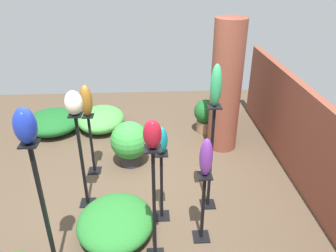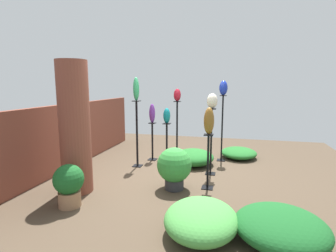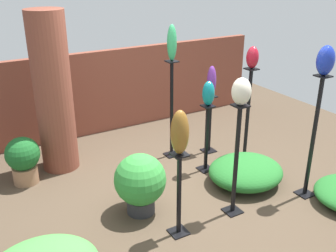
{
  "view_description": "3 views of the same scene",
  "coord_description": "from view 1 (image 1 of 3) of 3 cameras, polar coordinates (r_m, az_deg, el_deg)",
  "views": [
    {
      "loc": [
        3.76,
        0.17,
        3.03
      ],
      "look_at": [
        -0.22,
        0.39,
        0.97
      ],
      "focal_mm": 35.0,
      "sensor_mm": 36.0,
      "label": 1
    },
    {
      "loc": [
        -5.1,
        -1.16,
        1.84
      ],
      "look_at": [
        0.22,
        0.18,
        0.96
      ],
      "focal_mm": 28.0,
      "sensor_mm": 36.0,
      "label": 2
    },
    {
      "loc": [
        -2.49,
        -3.78,
        2.78
      ],
      "look_at": [
        -0.09,
        0.35,
        0.77
      ],
      "focal_mm": 42.0,
      "sensor_mm": 36.0,
      "label": 3
    }
  ],
  "objects": [
    {
      "name": "art_vase_violet",
      "position": [
        3.5,
        6.64,
        -5.47
      ],
      "size": [
        0.13,
        0.14,
        0.46
      ],
      "primitive_type": "ellipsoid",
      "color": "#6B2D8C",
      "rests_on": "pedestal_violet"
    },
    {
      "name": "art_vase_cobalt",
      "position": [
        3.04,
        -23.62,
        0.04
      ],
      "size": [
        0.21,
        0.2,
        0.34
      ],
      "primitive_type": "ellipsoid",
      "color": "#192D9E",
      "rests_on": "pedestal_cobalt"
    },
    {
      "name": "pedestal_teal",
      "position": [
        4.18,
        -1.13,
        -10.96
      ],
      "size": [
        0.2,
        0.2,
        0.98
      ],
      "color": "black",
      "rests_on": "ground"
    },
    {
      "name": "brick_wall_back",
      "position": [
        4.93,
        23.53,
        -3.29
      ],
      "size": [
        5.6,
        0.12,
        1.42
      ],
      "primitive_type": "cube",
      "color": "brown",
      "rests_on": "ground"
    },
    {
      "name": "art_vase_teal",
      "position": [
        3.78,
        -1.22,
        -2.52
      ],
      "size": [
        0.17,
        0.16,
        0.34
      ],
      "primitive_type": "ellipsoid",
      "color": "#0F727A",
      "rests_on": "pedestal_teal"
    },
    {
      "name": "brick_pillar",
      "position": [
        5.54,
        10.05,
        6.65
      ],
      "size": [
        0.51,
        0.51,
        2.23
      ],
      "primitive_type": "cylinder",
      "color": "brown",
      "rests_on": "ground"
    },
    {
      "name": "art_vase_ivory",
      "position": [
        4.01,
        -16.13,
        3.91
      ],
      "size": [
        0.21,
        0.21,
        0.3
      ],
      "primitive_type": "ellipsoid",
      "color": "beige",
      "rests_on": "pedestal_ivory"
    },
    {
      "name": "pedestal_ruby",
      "position": [
        3.55,
        -2.4,
        -14.58
      ],
      "size": [
        0.2,
        0.2,
        1.43
      ],
      "color": "black",
      "rests_on": "ground"
    },
    {
      "name": "pedestal_bronze",
      "position": [
        5.16,
        -13.11,
        -3.6
      ],
      "size": [
        0.2,
        0.2,
        0.98
      ],
      "color": "black",
      "rests_on": "ground"
    },
    {
      "name": "foliage_bed_rear",
      "position": [
        4.19,
        -9.12,
        -16.17
      ],
      "size": [
        1.02,
        0.93,
        0.34
      ],
      "primitive_type": "ellipsoid",
      "color": "#236B28",
      "rests_on": "ground"
    },
    {
      "name": "art_vase_ruby",
      "position": [
        3.01,
        -2.74,
        -1.44
      ],
      "size": [
        0.16,
        0.18,
        0.3
      ],
      "primitive_type": "ellipsoid",
      "color": "maroon",
      "rests_on": "pedestal_ruby"
    },
    {
      "name": "potted_plant_front_right",
      "position": [
        6.28,
        6.59,
        1.97
      ],
      "size": [
        0.45,
        0.45,
        0.66
      ],
      "color": "#936B4C",
      "rests_on": "ground"
    },
    {
      "name": "pedestal_cobalt",
      "position": [
        3.59,
        -20.53,
        -14.55
      ],
      "size": [
        0.2,
        0.2,
        1.58
      ],
      "color": "black",
      "rests_on": "ground"
    },
    {
      "name": "art_vase_bronze",
      "position": [
        4.82,
        -14.07,
        4.31
      ],
      "size": [
        0.19,
        0.18,
        0.47
      ],
      "primitive_type": "ellipsoid",
      "color": "brown",
      "rests_on": "pedestal_bronze"
    },
    {
      "name": "potted_plant_mid_right",
      "position": [
        5.26,
        -6.68,
        -2.77
      ],
      "size": [
        0.61,
        0.61,
        0.75
      ],
      "color": "#2D2D33",
      "rests_on": "ground"
    },
    {
      "name": "art_vase_jade",
      "position": [
        3.78,
        8.36,
        7.0
      ],
      "size": [
        0.14,
        0.13,
        0.51
      ],
      "primitive_type": "ellipsoid",
      "color": "#2D9356",
      "rests_on": "pedestal_jade"
    },
    {
      "name": "ground_plane",
      "position": [
        4.83,
        -4.55,
        -11.62
      ],
      "size": [
        8.0,
        8.0,
        0.0
      ],
      "primitive_type": "plane",
      "color": "#4C3D2D"
    },
    {
      "name": "foliage_bed_east",
      "position": [
        6.73,
        -19.41,
        0.7
      ],
      "size": [
        1.08,
        1.07,
        0.38
      ],
      "primitive_type": "ellipsoid",
      "color": "#195923",
      "rests_on": "ground"
    },
    {
      "name": "pedestal_ivory",
      "position": [
        4.42,
        -14.65,
        -6.66
      ],
      "size": [
        0.2,
        0.2,
        1.36
      ],
      "color": "black",
      "rests_on": "ground"
    },
    {
      "name": "pedestal_jade",
      "position": [
        4.25,
        7.41,
        -6.39
      ],
      "size": [
        0.2,
        0.2,
        1.49
      ],
      "color": "black",
      "rests_on": "ground"
    },
    {
      "name": "pedestal_violet",
      "position": [
        3.94,
        6.06,
        -14.49
      ],
      "size": [
        0.2,
        0.2,
        0.92
      ],
      "color": "black",
      "rests_on": "ground"
    },
    {
      "name": "foliage_bed_west",
      "position": [
        6.58,
        -11.55,
        1.21
      ],
      "size": [
        1.07,
        0.91,
        0.39
      ],
      "primitive_type": "ellipsoid",
      "color": "#479942",
      "rests_on": "ground"
    }
  ]
}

